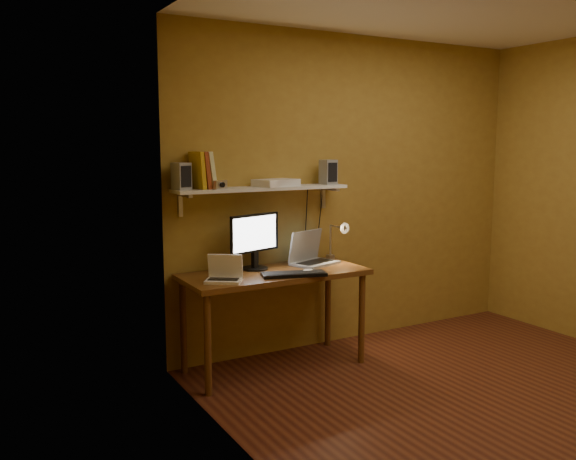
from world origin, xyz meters
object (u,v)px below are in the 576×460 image
netbook (224,274)px  desk_lamp (338,235)px  keyboard (294,274)px  monitor (255,238)px  speaker_right (328,172)px  laptop (310,255)px  speaker_left (181,176)px  desk (274,283)px  mouse (308,271)px  router (276,183)px  shelf_camera (220,185)px  wall_shelf (262,189)px

netbook → desk_lamp: desk_lamp is taller
netbook → keyboard: 0.52m
monitor → speaker_right: 0.84m
laptop → speaker_left: (-1.03, 0.08, 0.65)m
keyboard → speaker_right: speaker_right is taller
desk → laptop: size_ratio=3.34×
monitor → mouse: size_ratio=4.65×
desk → router: bearing=58.3°
netbook → router: (0.58, 0.31, 0.60)m
keyboard → shelf_camera: shelf_camera is taller
monitor → desk_lamp: (0.75, -0.02, -0.03)m
desk → wall_shelf: wall_shelf is taller
desk → monitor: 0.37m
desk → mouse: size_ratio=14.19×
netbook → laptop: bearing=50.4°
desk → speaker_right: speaker_right is taller
keyboard → mouse: bearing=24.4°
netbook → keyboard: size_ratio=0.64×
laptop → mouse: 0.38m
desk_lamp → speaker_left: speaker_left is taller
speaker_left → speaker_right: 1.23m
monitor → router: bearing=-2.7°
keyboard → mouse: 0.13m
desk → laptop: bearing=17.4°
laptop → speaker_right: (0.20, 0.06, 0.65)m
mouse → speaker_left: (-0.82, 0.39, 0.70)m
monitor → router: size_ratio=1.40×
desk → mouse: mouse is taller
monitor → laptop: bearing=-19.1°
laptop → mouse: (-0.21, -0.31, -0.05)m
speaker_left → router: bearing=-17.9°
desk_lamp → desk: bearing=-169.2°
keyboard → mouse: mouse is taller
netbook → mouse: (0.64, -0.07, -0.03)m
netbook → desk: bearing=48.7°
monitor → speaker_right: (0.68, 0.04, 0.48)m
wall_shelf → laptop: size_ratio=3.34×
wall_shelf → router: (0.12, 0.00, 0.04)m
router → netbook: bearing=-151.8°
wall_shelf → desk_lamp: (0.66, -0.07, -0.40)m
wall_shelf → keyboard: 0.72m
router → mouse: bearing=-81.3°
wall_shelf → monitor: bearing=-151.4°
shelf_camera → router: bearing=8.9°
laptop → mouse: size_ratio=4.24×
desk_lamp → speaker_right: 0.52m
netbook → speaker_right: (1.05, 0.30, 0.67)m
desk_lamp → router: bearing=172.5°
laptop → wall_shelf: bearing=150.7°
laptop → shelf_camera: shelf_camera is taller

